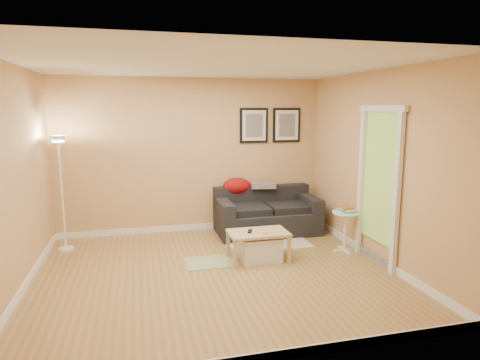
% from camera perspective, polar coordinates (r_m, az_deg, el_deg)
% --- Properties ---
extents(floor, '(4.50, 4.50, 0.00)m').
position_cam_1_polar(floor, '(5.48, -3.51, -12.62)').
color(floor, '#9F7F44').
rests_on(floor, ground).
extents(ceiling, '(4.50, 4.50, 0.00)m').
position_cam_1_polar(ceiling, '(5.09, -3.82, 15.55)').
color(ceiling, white).
rests_on(ceiling, wall_back).
extents(wall_back, '(4.50, 0.00, 4.50)m').
position_cam_1_polar(wall_back, '(7.09, -6.60, 3.34)').
color(wall_back, tan).
rests_on(wall_back, ground).
extents(wall_front, '(4.50, 0.00, 4.50)m').
position_cam_1_polar(wall_front, '(3.22, 2.85, -4.34)').
color(wall_front, tan).
rests_on(wall_front, ground).
extents(wall_left, '(0.00, 4.00, 4.00)m').
position_cam_1_polar(wall_left, '(5.22, -28.74, -0.09)').
color(wall_left, tan).
rests_on(wall_left, ground).
extents(wall_right, '(0.00, 4.00, 4.00)m').
position_cam_1_polar(wall_right, '(5.95, 18.17, 1.70)').
color(wall_right, tan).
rests_on(wall_right, ground).
extents(baseboard_back, '(4.50, 0.02, 0.10)m').
position_cam_1_polar(baseboard_back, '(7.32, -6.40, -6.44)').
color(baseboard_back, white).
rests_on(baseboard_back, ground).
extents(baseboard_front, '(4.50, 0.02, 0.10)m').
position_cam_1_polar(baseboard_front, '(3.73, 2.62, -23.26)').
color(baseboard_front, white).
rests_on(baseboard_front, ground).
extents(baseboard_left, '(0.02, 4.00, 0.10)m').
position_cam_1_polar(baseboard_left, '(5.54, -27.56, -12.92)').
color(baseboard_left, white).
rests_on(baseboard_left, ground).
extents(baseboard_right, '(0.02, 4.00, 0.10)m').
position_cam_1_polar(baseboard_right, '(6.24, 17.47, -9.74)').
color(baseboard_right, white).
rests_on(baseboard_right, ground).
extents(sofa, '(1.70, 0.90, 0.75)m').
position_cam_1_polar(sofa, '(7.06, 3.77, -4.28)').
color(sofa, black).
rests_on(sofa, ground).
extents(red_throw, '(0.48, 0.36, 0.28)m').
position_cam_1_polar(red_throw, '(7.17, -0.47, -0.82)').
color(red_throw, '#9D0E0E').
rests_on(red_throw, sofa).
extents(plaid_throw, '(0.45, 0.32, 0.10)m').
position_cam_1_polar(plaid_throw, '(7.22, 3.19, -0.67)').
color(plaid_throw, tan).
rests_on(plaid_throw, sofa).
extents(framed_print_left, '(0.50, 0.04, 0.60)m').
position_cam_1_polar(framed_print_left, '(7.24, 1.92, 7.50)').
color(framed_print_left, black).
rests_on(framed_print_left, wall_back).
extents(framed_print_right, '(0.50, 0.04, 0.60)m').
position_cam_1_polar(framed_print_right, '(7.43, 6.41, 7.50)').
color(framed_print_right, black).
rests_on(framed_print_right, wall_back).
extents(area_rug, '(1.25, 0.85, 0.01)m').
position_cam_1_polar(area_rug, '(6.65, 3.79, -8.47)').
color(area_rug, beige).
rests_on(area_rug, ground).
extents(green_runner, '(0.70, 0.50, 0.01)m').
position_cam_1_polar(green_runner, '(5.81, -4.00, -11.21)').
color(green_runner, '#668C4C').
rests_on(green_runner, ground).
extents(coffee_table, '(0.91, 0.67, 0.41)m').
position_cam_1_polar(coffee_table, '(5.84, 2.50, -9.03)').
color(coffee_table, tan).
rests_on(coffee_table, ground).
extents(remote_control, '(0.11, 0.17, 0.02)m').
position_cam_1_polar(remote_control, '(5.76, 1.37, -7.04)').
color(remote_control, black).
rests_on(remote_control, coffee_table).
extents(tape_roll, '(0.07, 0.07, 0.03)m').
position_cam_1_polar(tape_roll, '(5.69, 3.47, -7.21)').
color(tape_roll, yellow).
rests_on(tape_roll, coffee_table).
extents(storage_bin, '(0.56, 0.41, 0.35)m').
position_cam_1_polar(storage_bin, '(5.84, 2.80, -9.36)').
color(storage_bin, white).
rests_on(storage_bin, ground).
extents(side_table, '(0.39, 0.39, 0.60)m').
position_cam_1_polar(side_table, '(6.34, 14.23, -6.89)').
color(side_table, white).
rests_on(side_table, ground).
extents(book_stack, '(0.19, 0.25, 0.08)m').
position_cam_1_polar(book_stack, '(6.27, 14.48, -3.89)').
color(book_stack, teal).
rests_on(book_stack, side_table).
extents(floor_lamp, '(0.22, 0.22, 1.72)m').
position_cam_1_polar(floor_lamp, '(6.63, -23.25, -2.12)').
color(floor_lamp, white).
rests_on(floor_lamp, ground).
extents(doorway, '(0.12, 1.01, 2.13)m').
position_cam_1_polar(doorway, '(5.85, 18.39, -1.18)').
color(doorway, white).
rests_on(doorway, ground).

